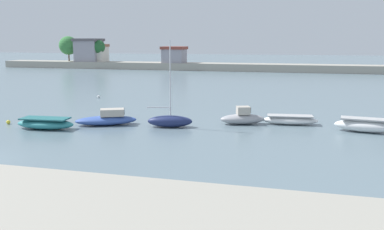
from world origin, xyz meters
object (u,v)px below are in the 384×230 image
object	(u,v)px
mooring_buoy_1	(99,97)
moored_boat_6	(290,120)
moored_boat_4	(170,121)
moored_boat_5	(242,118)
moored_boat_7	(366,125)
mooring_buoy_0	(8,122)
moored_boat_2	(45,124)
moored_boat_3	(107,119)

from	to	relation	value
mooring_buoy_1	moored_boat_6	bearing A→B (deg)	-24.28
moored_boat_4	mooring_buoy_1	size ratio (longest dim) A/B	20.95
moored_boat_5	mooring_buoy_1	bearing A→B (deg)	130.09
moored_boat_7	mooring_buoy_0	world-z (taller)	moored_boat_7
moored_boat_4	moored_boat_6	size ratio (longest dim) A/B	1.46
moored_boat_2	mooring_buoy_1	bearing A→B (deg)	99.60
moored_boat_3	moored_boat_7	xyz separation A→B (m)	(21.74, 2.67, 0.04)
mooring_buoy_0	moored_boat_5	bearing A→B (deg)	14.73
moored_boat_2	moored_boat_4	xyz separation A→B (m)	(9.95, 3.37, 0.09)
mooring_buoy_1	moored_boat_7	bearing A→B (deg)	-22.55
moored_boat_4	moored_boat_2	bearing A→B (deg)	-172.50
moored_boat_3	moored_boat_5	xyz separation A→B (m)	(11.55, 3.38, 0.04)
moored_boat_4	moored_boat_7	bearing A→B (deg)	-3.57
moored_boat_3	moored_boat_6	distance (m)	16.25
moored_boat_3	mooring_buoy_1	xyz separation A→B (m)	(-8.79, 15.35, -0.34)
moored_boat_5	mooring_buoy_0	distance (m)	20.94
moored_boat_2	mooring_buoy_0	world-z (taller)	moored_boat_2
moored_boat_6	mooring_buoy_1	size ratio (longest dim) A/B	14.32
moored_boat_5	moored_boat_4	bearing A→B (deg)	-173.43
moored_boat_5	mooring_buoy_1	world-z (taller)	moored_boat_5
moored_boat_2	moored_boat_4	distance (m)	10.51
moored_boat_2	moored_boat_6	size ratio (longest dim) A/B	1.02
moored_boat_2	moored_boat_4	world-z (taller)	moored_boat_4
moored_boat_4	moored_boat_5	size ratio (longest dim) A/B	1.74
moored_boat_7	mooring_buoy_1	bearing A→B (deg)	164.69
moored_boat_2	moored_boat_7	xyz separation A→B (m)	(26.03, 5.53, 0.09)
moored_boat_3	moored_boat_5	world-z (taller)	moored_boat_5
moored_boat_6	mooring_buoy_0	bearing A→B (deg)	-172.03
moored_boat_5	mooring_buoy_0	size ratio (longest dim) A/B	11.88
mooring_buoy_0	moored_boat_2	bearing A→B (deg)	-11.74
moored_boat_3	moored_boat_4	xyz separation A→B (m)	(5.67, 0.51, 0.04)
moored_boat_4	mooring_buoy_0	size ratio (longest dim) A/B	20.68
moored_boat_6	mooring_buoy_1	world-z (taller)	moored_boat_6
moored_boat_2	moored_boat_3	world-z (taller)	moored_boat_3
moored_boat_2	mooring_buoy_1	world-z (taller)	moored_boat_2
moored_boat_7	moored_boat_4	bearing A→B (deg)	-165.10
moored_boat_6	moored_boat_2	bearing A→B (deg)	-166.65
moored_boat_2	moored_boat_5	bearing A→B (deg)	17.22
moored_boat_3	moored_boat_6	bearing A→B (deg)	-10.11
moored_boat_4	moored_boat_5	xyz separation A→B (m)	(5.88, 2.87, 0.00)
moored_boat_7	mooring_buoy_0	distance (m)	30.79
moored_boat_6	moored_boat_4	bearing A→B (deg)	-165.59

